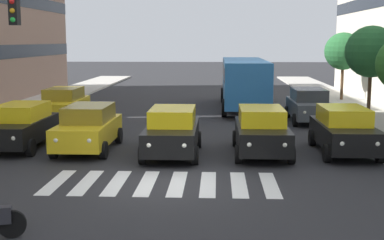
% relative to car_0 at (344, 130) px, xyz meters
% --- Properties ---
extents(ground_plane, '(180.00, 180.00, 0.00)m').
position_rel_car_0_xyz_m(ground_plane, '(6.29, 4.49, -0.89)').
color(ground_plane, '#262628').
extents(crosswalk_markings, '(6.75, 2.80, 0.01)m').
position_rel_car_0_xyz_m(crosswalk_markings, '(6.29, 4.49, -0.88)').
color(crosswalk_markings, silver).
rests_on(crosswalk_markings, ground_plane).
extents(car_0, '(2.02, 4.44, 1.72)m').
position_rel_car_0_xyz_m(car_0, '(0.00, 0.00, 0.00)').
color(car_0, black).
rests_on(car_0, ground_plane).
extents(car_1, '(2.02, 4.44, 1.72)m').
position_rel_car_0_xyz_m(car_1, '(3.06, 0.32, 0.00)').
color(car_1, black).
rests_on(car_1, ground_plane).
extents(car_2, '(2.02, 4.44, 1.72)m').
position_rel_car_0_xyz_m(car_2, '(6.33, 0.57, 0.00)').
color(car_2, black).
rests_on(car_2, ground_plane).
extents(car_3, '(2.02, 4.44, 1.72)m').
position_rel_car_0_xyz_m(car_3, '(9.60, -0.12, 0.00)').
color(car_3, gold).
rests_on(car_3, ground_plane).
extents(car_4, '(2.02, 4.44, 1.72)m').
position_rel_car_0_xyz_m(car_4, '(12.34, -0.42, 0.00)').
color(car_4, black).
rests_on(car_4, ground_plane).
extents(car_row2_0, '(2.02, 4.44, 1.72)m').
position_rel_car_0_xyz_m(car_row2_0, '(-0.02, -7.65, 0.00)').
color(car_row2_0, '#474C51').
rests_on(car_row2_0, ground_plane).
extents(car_row2_1, '(2.02, 4.44, 1.72)m').
position_rel_car_0_xyz_m(car_row2_1, '(12.73, -7.46, 0.00)').
color(car_row2_1, gold).
rests_on(car_row2_1, ground_plane).
extents(bus_behind_traffic, '(2.78, 10.50, 3.00)m').
position_rel_car_0_xyz_m(bus_behind_traffic, '(3.06, -12.94, 0.97)').
color(bus_behind_traffic, '#286BAD').
rests_on(bus_behind_traffic, ground_plane).
extents(street_lamp_left, '(3.37, 0.28, 7.65)m').
position_rel_car_0_xyz_m(street_lamp_left, '(-2.11, -3.08, 3.96)').
color(street_lamp_left, '#4C6B56').
rests_on(street_lamp_left, sidewalk_left).
extents(street_tree_2, '(2.78, 2.78, 4.82)m').
position_rel_car_0_xyz_m(street_tree_2, '(-3.55, -9.39, 2.68)').
color(street_tree_2, '#513823').
rests_on(street_tree_2, sidewalk_left).
extents(street_tree_3, '(2.54, 2.54, 4.58)m').
position_rel_car_0_xyz_m(street_tree_3, '(-3.84, -16.98, 2.56)').
color(street_tree_3, '#513823').
rests_on(street_tree_3, sidewalk_left).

